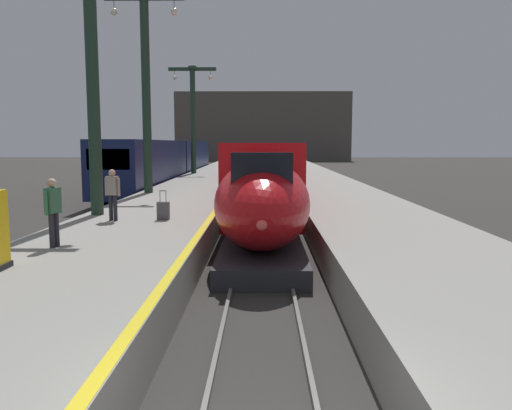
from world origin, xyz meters
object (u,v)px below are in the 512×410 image
object	(u,v)px
regional_train_adjacent	(170,160)
station_column_far	(146,75)
station_column_distant	(193,109)
passenger_mid_platform	(53,207)
highspeed_train_main	(263,172)
rolling_suitcase	(163,211)
station_column_mid	(91,39)
passenger_near_edge	(113,191)

from	to	relation	value
regional_train_adjacent	station_column_far	distance (m)	19.36
station_column_distant	passenger_mid_platform	bearing A→B (deg)	-88.54
highspeed_train_main	station_column_far	distance (m)	8.64
regional_train_adjacent	station_column_distant	world-z (taller)	station_column_distant
station_column_far	rolling_suitcase	world-z (taller)	station_column_far
station_column_distant	regional_train_adjacent	bearing A→B (deg)	154.62
regional_train_adjacent	station_column_mid	distance (m)	27.48
station_column_mid	station_column_distant	distance (m)	25.89
passenger_mid_platform	rolling_suitcase	size ratio (longest dim) A/B	1.72
station_column_distant	passenger_near_edge	bearing A→B (deg)	-87.91
highspeed_train_main	passenger_near_edge	bearing A→B (deg)	-109.92
station_column_mid	passenger_mid_platform	distance (m)	7.80
station_column_mid	rolling_suitcase	size ratio (longest dim) A/B	10.48
regional_train_adjacent	station_column_mid	xyz separation A→B (m)	(2.20, -26.93, 5.03)
station_column_far	passenger_mid_platform	xyz separation A→B (m)	(0.81, -14.14, -4.96)
station_column_far	station_column_distant	world-z (taller)	station_column_far
passenger_mid_platform	highspeed_train_main	bearing A→B (deg)	74.13
rolling_suitcase	regional_train_adjacent	bearing A→B (deg)	99.68
station_column_far	passenger_mid_platform	distance (m)	15.01
regional_train_adjacent	station_column_distant	size ratio (longest dim) A/B	4.09
regional_train_adjacent	rolling_suitcase	size ratio (longest dim) A/B	37.27
station_column_mid	regional_train_adjacent	bearing A→B (deg)	94.67
station_column_distant	passenger_mid_platform	world-z (taller)	station_column_distant
regional_train_adjacent	rolling_suitcase	distance (m)	28.57
station_column_mid	station_column_distant	xyz separation A→B (m)	(-0.00, 25.88, -0.71)
station_column_mid	passenger_near_edge	xyz separation A→B (m)	(1.00, -1.46, -5.12)
station_column_mid	rolling_suitcase	world-z (taller)	station_column_mid
station_column_mid	passenger_mid_platform	size ratio (longest dim) A/B	6.09
regional_train_adjacent	rolling_suitcase	bearing A→B (deg)	-80.32
passenger_mid_platform	rolling_suitcase	bearing A→B (deg)	68.68
regional_train_adjacent	station_column_far	size ratio (longest dim) A/B	3.67
station_column_distant	highspeed_train_main	bearing A→B (deg)	-66.86
passenger_near_edge	rolling_suitcase	bearing A→B (deg)	8.03
passenger_near_edge	passenger_mid_platform	distance (m)	4.37
station_column_mid	passenger_mid_platform	world-z (taller)	station_column_mid
passenger_near_edge	station_column_mid	bearing A→B (deg)	124.35
station_column_far	rolling_suitcase	bearing A→B (deg)	-74.74
highspeed_train_main	passenger_mid_platform	world-z (taller)	highspeed_train_main
station_column_far	station_column_distant	bearing A→B (deg)	90.00
highspeed_train_main	passenger_near_edge	size ratio (longest dim) A/B	22.35
station_column_distant	passenger_near_edge	world-z (taller)	station_column_distant
station_column_mid	station_column_distant	bearing A→B (deg)	90.00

